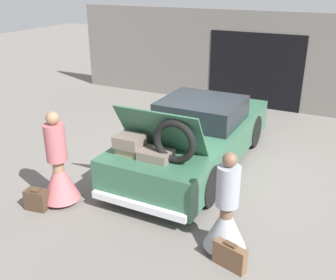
% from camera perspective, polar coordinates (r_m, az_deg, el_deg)
% --- Properties ---
extents(ground_plane, '(40.00, 40.00, 0.00)m').
position_cam_1_polar(ground_plane, '(8.41, 3.94, -3.37)').
color(ground_plane, slate).
extents(garage_wall_back, '(12.00, 0.14, 2.80)m').
position_cam_1_polar(garage_wall_back, '(12.04, 12.65, 11.18)').
color(garage_wall_back, slate).
rests_on(garage_wall_back, ground_plane).
extents(car, '(1.86, 4.77, 1.71)m').
position_cam_1_polar(car, '(8.15, 4.03, 0.50)').
color(car, '#336047').
rests_on(car, ground_plane).
extents(person_left, '(0.66, 0.66, 1.68)m').
position_cam_1_polar(person_left, '(7.00, -15.56, -4.45)').
color(person_left, '#997051').
rests_on(person_left, ground_plane).
extents(person_right, '(0.62, 0.62, 1.55)m').
position_cam_1_polar(person_right, '(5.70, 8.42, -11.03)').
color(person_right, brown).
rests_on(person_right, ground_plane).
extents(suitcase_beside_left_person, '(0.41, 0.28, 0.39)m').
position_cam_1_polar(suitcase_beside_left_person, '(7.10, -18.48, -8.19)').
color(suitcase_beside_left_person, '#473323').
rests_on(suitcase_beside_left_person, ground_plane).
extents(suitcase_beside_right_person, '(0.50, 0.25, 0.39)m').
position_cam_1_polar(suitcase_beside_right_person, '(5.61, 8.93, -16.31)').
color(suitcase_beside_right_person, brown).
rests_on(suitcase_beside_right_person, ground_plane).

